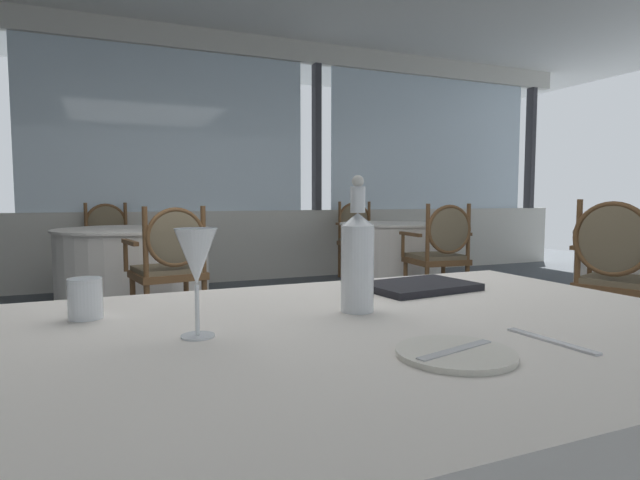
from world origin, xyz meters
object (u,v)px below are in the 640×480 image
at_px(side_plate, 455,353).
at_px(water_bottle, 357,258).
at_px(menu_book, 419,286).
at_px(dining_chair_3_1, 617,266).
at_px(wine_glass, 196,259).
at_px(water_tumbler, 85,298).
at_px(dining_chair_2_1, 441,248).
at_px(dining_chair_2_0, 358,233).
at_px(dining_chair_0_0, 109,241).
at_px(dining_chair_0_1, 171,261).

xyz_separation_m(side_plate, water_bottle, (0.01, 0.37, 0.12)).
height_order(menu_book, dining_chair_3_1, dining_chair_3_1).
distance_m(water_bottle, wine_glass, 0.39).
relative_size(water_tumbler, menu_book, 0.29).
bearing_deg(dining_chair_3_1, menu_book, -175.56).
relative_size(water_bottle, dining_chair_2_1, 0.33).
distance_m(dining_chair_2_0, dining_chair_3_1, 3.52).
bearing_deg(side_plate, menu_book, 61.41).
bearing_deg(wine_glass, water_tumbler, 128.63).
xyz_separation_m(water_tumbler, dining_chair_3_1, (3.02, 0.99, -0.21)).
height_order(side_plate, dining_chair_2_1, dining_chair_2_1).
relative_size(menu_book, dining_chair_0_0, 0.32).
bearing_deg(menu_book, water_tumbler, 174.34).
bearing_deg(menu_book, water_bottle, -154.60).
height_order(water_bottle, dining_chair_3_1, water_bottle).
bearing_deg(dining_chair_3_1, wine_glass, -176.31).
xyz_separation_m(water_tumbler, dining_chair_0_1, (0.49, 2.50, -0.22)).
bearing_deg(wine_glass, dining_chair_2_0, 59.43).
bearing_deg(water_bottle, dining_chair_0_0, 95.44).
height_order(side_plate, wine_glass, wine_glass).
distance_m(side_plate, wine_glass, 0.50).
bearing_deg(water_tumbler, dining_chair_0_0, 88.51).
xyz_separation_m(side_plate, water_tumbler, (-0.57, 0.54, 0.04)).
height_order(menu_book, dining_chair_2_0, dining_chair_2_0).
height_order(side_plate, dining_chair_0_1, dining_chair_0_1).
bearing_deg(dining_chair_0_0, water_tumbler, -11.19).
bearing_deg(side_plate, dining_chair_0_0, 94.97).
height_order(water_bottle, dining_chair_0_1, water_bottle).
height_order(water_tumbler, dining_chair_3_1, dining_chair_3_1).
bearing_deg(side_plate, dining_chair_3_1, 32.03).
distance_m(menu_book, dining_chair_0_0, 4.70).
bearing_deg(dining_chair_0_0, dining_chair_3_1, 28.65).
bearing_deg(dining_chair_0_0, dining_chair_0_1, 0.00).
distance_m(dining_chair_0_0, dining_chair_3_1, 4.67).
distance_m(side_plate, dining_chair_0_1, 3.05).
distance_m(water_bottle, dining_chair_0_1, 2.69).
relative_size(side_plate, dining_chair_2_0, 0.21).
distance_m(side_plate, menu_book, 0.63).
bearing_deg(dining_chair_0_0, menu_book, -0.46).
relative_size(wine_glass, menu_book, 0.68).
distance_m(water_tumbler, dining_chair_2_1, 3.80).
bearing_deg(water_bottle, water_tumbler, 163.69).
xyz_separation_m(wine_glass, dining_chair_2_1, (2.62, 2.78, -0.33)).
xyz_separation_m(wine_glass, dining_chair_0_1, (0.29, 2.75, -0.33)).
height_order(dining_chair_0_1, dining_chair_3_1, dining_chair_3_1).
xyz_separation_m(menu_book, dining_chair_2_1, (1.94, 2.52, -0.19)).
height_order(side_plate, dining_chair_0_0, dining_chair_0_0).
relative_size(water_bottle, dining_chair_3_1, 0.32).
bearing_deg(side_plate, wine_glass, 142.05).
distance_m(water_tumbler, dining_chair_0_0, 4.66).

